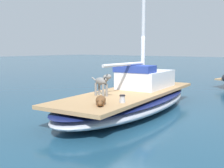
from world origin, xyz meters
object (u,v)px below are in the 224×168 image
Objects in this scene: sailboat_main at (131,101)px; deck_winch at (122,99)px; coiled_rope at (99,94)px; dog_brown at (101,100)px; dog_grey at (102,82)px.

deck_winch is (0.91, -1.73, 0.42)m from sailboat_main.
deck_winch reaches higher than coiled_rope.
deck_winch is 1.53m from coiled_rope.
coiled_rope is (-0.45, -1.05, 0.35)m from sailboat_main.
dog_brown is at bearing -74.70° from sailboat_main.
coiled_rope is at bearing 131.30° from dog_brown.
dog_brown reaches higher than coiled_rope.
coiled_rope is (-0.30, 0.23, -0.40)m from dog_grey.
dog_brown reaches higher than deck_winch.
deck_winch is at bearing 61.94° from dog_brown.
sailboat_main is 23.04× the size of coiled_rope.
dog_brown is 0.61m from deck_winch.
deck_winch reaches higher than sailboat_main.
dog_brown is 3.84× the size of deck_winch.
dog_grey is 0.55m from coiled_rope.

